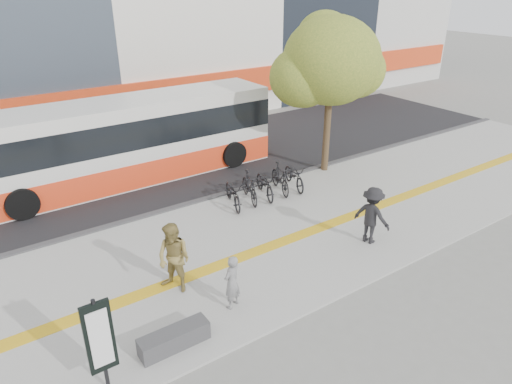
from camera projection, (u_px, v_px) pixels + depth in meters
ground at (243, 283)px, 12.64m from camera, size 120.00×120.00×0.00m
sidewalk at (215, 257)px, 13.74m from camera, size 40.00×7.00×0.08m
tactile_strip at (224, 263)px, 13.35m from camera, size 40.00×0.45×0.01m
street at (125, 175)px, 19.33m from camera, size 40.00×8.00×0.06m
curb at (166, 211)px, 16.33m from camera, size 40.00×0.25×0.14m
bench at (174, 339)px, 10.28m from camera, size 1.60×0.45×0.45m
signboard at (100, 339)px, 8.78m from camera, size 0.55×0.10×2.20m
street_tree at (329, 63)px, 18.00m from camera, size 4.40×3.80×6.31m
bus at (126, 143)px, 18.33m from camera, size 12.03×2.85×3.20m
bicycle_row at (265, 183)px, 17.21m from camera, size 3.98×2.00×1.10m
seated_woman at (232, 282)px, 11.33m from camera, size 0.62×0.52×1.45m
pedestrian_tan at (174, 258)px, 11.86m from camera, size 1.08×1.17×1.92m
pedestrian_dark at (372, 215)px, 14.08m from camera, size 0.93×1.30×1.82m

